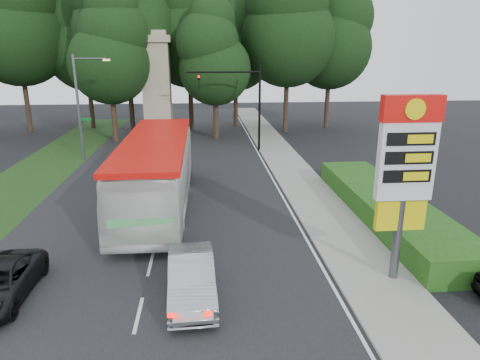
{
  "coord_description": "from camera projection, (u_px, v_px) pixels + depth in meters",
  "views": [
    {
      "loc": [
        2.24,
        -11.74,
        8.22
      ],
      "look_at": [
        3.97,
        8.13,
        2.2
      ],
      "focal_mm": 32.0,
      "sensor_mm": 36.0,
      "label": 1
    }
  ],
  "objects": [
    {
      "name": "sidewalk_right",
      "position": [
        310.0,
        194.0,
        25.52
      ],
      "size": [
        3.0,
        80.0,
        0.12
      ],
      "primitive_type": "cube",
      "color": "gray",
      "rests_on": "ground"
    },
    {
      "name": "sedan_silver",
      "position": [
        192.0,
        278.0,
        14.74
      ],
      "size": [
        1.76,
        4.54,
        1.47
      ],
      "primitive_type": "imported",
      "rotation": [
        0.0,
        0.0,
        0.05
      ],
      "color": "#ADAFB5",
      "rests_on": "ground"
    },
    {
      "name": "road_surface",
      "position": [
        166.0,
        199.0,
        24.83
      ],
      "size": [
        14.0,
        80.0,
        0.02
      ],
      "primitive_type": "cube",
      "color": "black",
      "rests_on": "ground"
    },
    {
      "name": "tree_center_right",
      "position": [
        188.0,
        23.0,
        43.66
      ],
      "size": [
        9.24,
        9.24,
        18.15
      ],
      "color": "#2D2116",
      "rests_on": "ground"
    },
    {
      "name": "tree_monument_right",
      "position": [
        215.0,
        54.0,
        39.5
      ],
      "size": [
        6.72,
        6.72,
        13.2
      ],
      "color": "#2D2116",
      "rests_on": "ground"
    },
    {
      "name": "transit_bus",
      "position": [
        157.0,
        173.0,
        23.25
      ],
      "size": [
        3.35,
        13.62,
        3.78
      ],
      "primitive_type": "imported",
      "rotation": [
        0.0,
        0.0,
        -0.01
      ],
      "color": "white",
      "rests_on": "ground"
    },
    {
      "name": "tree_center_left",
      "position": [
        124.0,
        10.0,
        40.97
      ],
      "size": [
        10.08,
        10.08,
        19.8
      ],
      "color": "#2D2116",
      "rests_on": "ground"
    },
    {
      "name": "traffic_signal_mast",
      "position": [
        244.0,
        96.0,
        35.39
      ],
      "size": [
        6.1,
        0.35,
        7.2
      ],
      "color": "black",
      "rests_on": "ground"
    },
    {
      "name": "tree_east_near",
      "position": [
        236.0,
        37.0,
        46.37
      ],
      "size": [
        8.12,
        8.12,
        15.95
      ],
      "color": "#2D2116",
      "rests_on": "ground"
    },
    {
      "name": "monument",
      "position": [
        157.0,
        86.0,
        40.36
      ],
      "size": [
        3.0,
        3.0,
        10.05
      ],
      "color": "tan",
      "rests_on": "ground"
    },
    {
      "name": "ground",
      "position": [
        136.0,
        325.0,
        13.39
      ],
      "size": [
        120.0,
        120.0,
        0.0
      ],
      "primitive_type": "plane",
      "color": "black",
      "rests_on": "ground"
    },
    {
      "name": "tree_west_mid",
      "position": [
        14.0,
        14.0,
        42.06
      ],
      "size": [
        9.8,
        9.8,
        19.25
      ],
      "color": "#2D2116",
      "rests_on": "ground"
    },
    {
      "name": "grass_verge_left",
      "position": [
        35.0,
        174.0,
        29.76
      ],
      "size": [
        5.0,
        50.0,
        0.02
      ],
      "primitive_type": "cube",
      "color": "#193814",
      "rests_on": "ground"
    },
    {
      "name": "gas_station_pylon",
      "position": [
        406.0,
        165.0,
        14.77
      ],
      "size": [
        2.1,
        0.45,
        6.85
      ],
      "color": "#59595E",
      "rests_on": "ground"
    },
    {
      "name": "tree_west_near",
      "position": [
        84.0,
        33.0,
        44.95
      ],
      "size": [
        8.4,
        8.4,
        16.5
      ],
      "color": "#2D2116",
      "rests_on": "ground"
    },
    {
      "name": "streetlight_signs",
      "position": [
        81.0,
        103.0,
        32.51
      ],
      "size": [
        2.75,
        0.98,
        8.0
      ],
      "color": "#59595E",
      "rests_on": "ground"
    },
    {
      "name": "tree_far_east",
      "position": [
        331.0,
        30.0,
        45.1
      ],
      "size": [
        8.68,
        8.68,
        17.05
      ],
      "color": "#2D2116",
      "rests_on": "ground"
    },
    {
      "name": "tree_east_mid",
      "position": [
        289.0,
        18.0,
        42.49
      ],
      "size": [
        9.52,
        9.52,
        18.7
      ],
      "color": "#2D2116",
      "rests_on": "ground"
    },
    {
      "name": "hedge",
      "position": [
        387.0,
        207.0,
        21.8
      ],
      "size": [
        3.0,
        14.0,
        1.2
      ],
      "primitive_type": "cube",
      "color": "#1F4713",
      "rests_on": "ground"
    },
    {
      "name": "tree_monument_left",
      "position": [
        108.0,
        46.0,
        38.04
      ],
      "size": [
        7.28,
        7.28,
        14.3
      ],
      "color": "#2D2116",
      "rests_on": "ground"
    }
  ]
}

